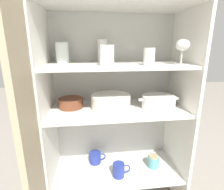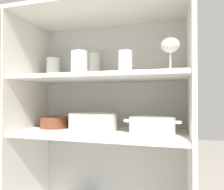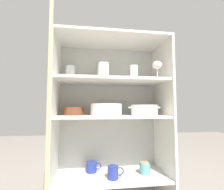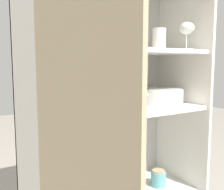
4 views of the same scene
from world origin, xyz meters
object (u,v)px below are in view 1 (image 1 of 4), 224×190
mixing_bowl_large (71,102)px  storage_jar (153,161)px  plate_stack_white (111,102)px  casserole_dish (158,102)px  coffee_mug_primary (119,170)px

mixing_bowl_large → storage_jar: 0.72m
plate_stack_white → mixing_bowl_large: bearing=168.7°
plate_stack_white → casserole_dish: plate_stack_white is taller
mixing_bowl_large → casserole_dish: 0.56m
plate_stack_white → mixing_bowl_large: plate_stack_white is taller
plate_stack_white → casserole_dish: bearing=-5.5°
plate_stack_white → mixing_bowl_large: size_ratio=1.59×
plate_stack_white → coffee_mug_primary: 0.46m
mixing_bowl_large → storage_jar: (0.56, -0.06, -0.45)m
casserole_dish → plate_stack_white: bearing=174.5°
coffee_mug_primary → mixing_bowl_large: bearing=158.3°
casserole_dish → storage_jar: casserole_dish is taller
coffee_mug_primary → storage_jar: bearing=13.8°
mixing_bowl_large → storage_jar: mixing_bowl_large is taller
casserole_dish → coffee_mug_primary: 0.52m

